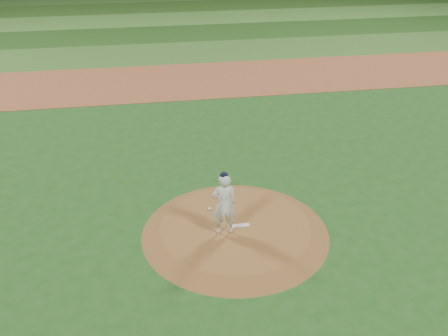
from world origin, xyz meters
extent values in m
plane|color=#204F19|center=(0.00, 0.00, 0.00)|extent=(120.00, 120.00, 0.00)
cube|color=brown|center=(0.00, 14.00, 0.01)|extent=(70.00, 6.00, 0.02)
cube|color=#376725|center=(0.00, 19.50, 0.01)|extent=(70.00, 5.00, 0.02)
cube|color=#1F4817|center=(0.00, 24.50, 0.01)|extent=(70.00, 5.00, 0.02)
cube|color=#3F792C|center=(0.00, 29.50, 0.01)|extent=(70.00, 5.00, 0.02)
cube|color=#274F19|center=(0.00, 34.50, 0.01)|extent=(70.00, 5.00, 0.02)
cone|color=brown|center=(0.00, 0.00, 0.12)|extent=(5.50, 5.50, 0.25)
cube|color=silver|center=(0.09, -0.04, 0.27)|extent=(0.64, 0.16, 0.03)
ellipsoid|color=silver|center=(-0.62, 0.98, 0.28)|extent=(0.12, 0.12, 0.07)
imported|color=white|center=(-0.38, -0.27, 1.20)|extent=(0.71, 0.48, 1.91)
ellipsoid|color=black|center=(-0.38, -0.27, 2.14)|extent=(0.22, 0.22, 0.15)
camera|label=1|loc=(-2.30, -11.78, 8.74)|focal=40.00mm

